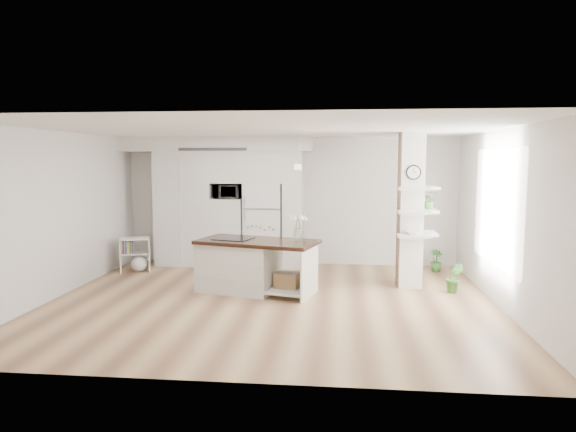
% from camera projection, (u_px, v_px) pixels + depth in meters
% --- Properties ---
extents(floor, '(7.00, 6.00, 0.01)m').
position_uv_depth(floor, '(271.00, 301.00, 8.14)').
color(floor, tan).
rests_on(floor, ground).
extents(room, '(7.04, 6.04, 2.72)m').
position_uv_depth(room, '(271.00, 184.00, 7.94)').
color(room, white).
rests_on(room, ground).
extents(cabinet_wall, '(4.00, 0.71, 2.70)m').
position_uv_depth(cabinet_wall, '(220.00, 194.00, 10.76)').
color(cabinet_wall, silver).
rests_on(cabinet_wall, floor).
extents(refrigerator, '(0.78, 0.69, 1.75)m').
position_uv_depth(refrigerator, '(264.00, 225.00, 10.75)').
color(refrigerator, white).
rests_on(refrigerator, floor).
extents(column, '(0.69, 0.90, 2.70)m').
position_uv_depth(column, '(416.00, 211.00, 8.87)').
color(column, silver).
rests_on(column, floor).
extents(window, '(0.00, 2.40, 2.40)m').
position_uv_depth(window, '(497.00, 207.00, 7.92)').
color(window, white).
rests_on(window, room).
extents(pendant_light, '(0.12, 0.12, 0.10)m').
position_uv_depth(pendant_light, '(382.00, 167.00, 7.88)').
color(pendant_light, white).
rests_on(pendant_light, room).
extents(kitchen_island, '(2.15, 1.42, 1.46)m').
position_uv_depth(kitchen_island, '(245.00, 264.00, 8.73)').
color(kitchen_island, silver).
rests_on(kitchen_island, floor).
extents(bookshelf, '(0.66, 0.53, 0.68)m').
position_uv_depth(bookshelf, '(136.00, 257.00, 10.25)').
color(bookshelf, silver).
rests_on(bookshelf, floor).
extents(floor_plant_a, '(0.32, 0.28, 0.52)m').
position_uv_depth(floor_plant_a, '(454.00, 278.00, 8.63)').
color(floor_plant_a, '#408234').
rests_on(floor_plant_a, floor).
extents(floor_plant_b, '(0.32, 0.32, 0.44)m').
position_uv_depth(floor_plant_b, '(436.00, 260.00, 10.29)').
color(floor_plant_b, '#408234').
rests_on(floor_plant_b, floor).
extents(microwave, '(0.54, 0.37, 0.30)m').
position_uv_depth(microwave, '(227.00, 192.00, 10.69)').
color(microwave, '#2D2D2D').
rests_on(microwave, cabinet_wall).
extents(shelf_plant, '(0.27, 0.23, 0.30)m').
position_uv_depth(shelf_plant, '(429.00, 200.00, 8.99)').
color(shelf_plant, '#408234').
rests_on(shelf_plant, column).
extents(decor_bowl, '(0.22, 0.22, 0.05)m').
position_uv_depth(decor_bowl, '(413.00, 233.00, 8.69)').
color(decor_bowl, white).
rests_on(decor_bowl, column).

